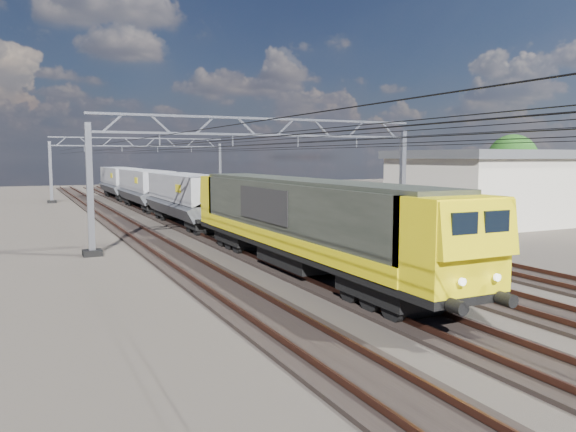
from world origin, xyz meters
name	(u,v)px	position (x,y,z in m)	size (l,w,h in m)	color
ground	(298,254)	(0.00, 0.00, 0.00)	(160.00, 160.00, 0.00)	black
track_outer_west	(182,262)	(-6.00, 0.00, 0.07)	(2.60, 140.00, 0.30)	black
track_loco	(262,256)	(-2.00, 0.00, 0.07)	(2.60, 140.00, 0.30)	black
track_inner_east	(332,250)	(2.00, 0.00, 0.07)	(2.60, 140.00, 0.30)	black
track_outer_east	(394,245)	(6.00, 0.00, 0.07)	(2.60, 140.00, 0.30)	black
catenary_gantry_mid	(266,175)	(0.00, 4.00, 3.91)	(19.90, 0.90, 7.11)	#91949E
catenary_gantry_far	(141,166)	(0.00, 40.00, 3.91)	(19.90, 0.90, 7.11)	#91949E
overhead_wires	(241,144)	(0.00, 8.00, 5.75)	(12.03, 140.00, 0.53)	black
locomotive	(301,219)	(-2.00, -4.27, 2.33)	(2.76, 21.10, 3.62)	black
hopper_wagon_lead	(187,195)	(-2.00, 13.43, 2.23)	(3.38, 13.00, 3.25)	black
hopper_wagon_mid	(145,186)	(-2.00, 27.63, 2.23)	(3.38, 13.00, 3.25)	black
hopper_wagon_third	(120,180)	(-2.00, 41.83, 2.23)	(3.38, 13.00, 3.25)	black
industrial_shed	(518,186)	(22.00, 6.00, 2.73)	(18.60, 10.60, 5.40)	silver
tree_far	(517,161)	(30.32, 13.79, 4.51)	(5.25, 4.85, 7.08)	#3D2D1B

